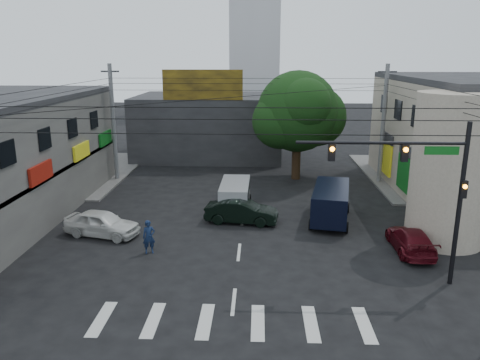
# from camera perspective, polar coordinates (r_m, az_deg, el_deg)

# --- Properties ---
(ground) EXTENTS (160.00, 160.00, 0.00)m
(ground) POSITION_cam_1_polar(r_m,az_deg,el_deg) (22.49, -0.35, -10.85)
(ground) COLOR black
(ground) RESTS_ON ground
(sidewalk_far_left) EXTENTS (16.00, 16.00, 0.15)m
(sidewalk_far_left) POSITION_cam_1_polar(r_m,az_deg,el_deg) (43.77, -23.39, 0.89)
(sidewalk_far_left) COLOR #514F4C
(sidewalk_far_left) RESTS_ON ground
(sidewalk_far_right) EXTENTS (16.00, 16.00, 0.15)m
(sidewalk_far_right) POSITION_cam_1_polar(r_m,az_deg,el_deg) (42.96, 25.65, 0.39)
(sidewalk_far_right) COLOR #514F4C
(sidewalk_far_right) RESTS_ON ground
(corner_column) EXTENTS (4.00, 4.00, 8.00)m
(corner_column) POSITION_cam_1_polar(r_m,az_deg,el_deg) (26.85, 24.24, 1.16)
(corner_column) COLOR gray
(corner_column) RESTS_ON ground
(building_far) EXTENTS (14.00, 10.00, 6.00)m
(building_far) POSITION_cam_1_polar(r_m,az_deg,el_deg) (46.99, -3.76, 6.62)
(building_far) COLOR #232326
(building_far) RESTS_ON ground
(billboard) EXTENTS (7.00, 0.30, 2.60)m
(billboard) POSITION_cam_1_polar(r_m,az_deg,el_deg) (41.70, -4.58, 11.49)
(billboard) COLOR olive
(billboard) RESTS_ON building_far
(street_tree) EXTENTS (6.40, 6.40, 8.70)m
(street_tree) POSITION_cam_1_polar(r_m,az_deg,el_deg) (37.60, 7.05, 8.26)
(street_tree) COLOR black
(street_tree) RESTS_ON ground
(traffic_gantry) EXTENTS (7.10, 0.35, 7.20)m
(traffic_gantry) POSITION_cam_1_polar(r_m,az_deg,el_deg) (21.00, 21.34, 0.25)
(traffic_gantry) COLOR black
(traffic_gantry) RESTS_ON ground
(utility_pole_far_left) EXTENTS (0.32, 0.32, 9.20)m
(utility_pole_far_left) POSITION_cam_1_polar(r_m,az_deg,el_deg) (38.35, -15.16, 6.67)
(utility_pole_far_left) COLOR #59595B
(utility_pole_far_left) RESTS_ON ground
(utility_pole_far_right) EXTENTS (0.32, 0.32, 9.20)m
(utility_pole_far_right) POSITION_cam_1_polar(r_m,az_deg,el_deg) (37.82, 17.05, 6.42)
(utility_pole_far_right) COLOR #59595B
(utility_pole_far_right) RESTS_ON ground
(dark_sedan) EXTENTS (2.69, 4.75, 1.43)m
(dark_sedan) POSITION_cam_1_polar(r_m,az_deg,el_deg) (28.17, 0.19, -3.83)
(dark_sedan) COLOR black
(dark_sedan) RESTS_ON ground
(white_compact) EXTENTS (3.77, 5.08, 1.45)m
(white_compact) POSITION_cam_1_polar(r_m,az_deg,el_deg) (27.30, -16.48, -5.08)
(white_compact) COLOR silver
(white_compact) RESTS_ON ground
(maroon_sedan) EXTENTS (1.79, 4.30, 1.24)m
(maroon_sedan) POSITION_cam_1_polar(r_m,az_deg,el_deg) (25.74, 20.08, -6.87)
(maroon_sedan) COLOR #490A12
(maroon_sedan) RESTS_ON ground
(silver_minivan) EXTENTS (4.34, 1.92, 1.85)m
(silver_minivan) POSITION_cam_1_polar(r_m,az_deg,el_deg) (30.39, -0.62, -2.01)
(silver_minivan) COLOR #A4A7AC
(silver_minivan) RESTS_ON ground
(navy_van) EXTENTS (6.05, 3.99, 2.12)m
(navy_van) POSITION_cam_1_polar(r_m,az_deg,el_deg) (28.89, 10.99, -2.92)
(navy_van) COLOR black
(navy_van) RESTS_ON ground
(traffic_officer) EXTENTS (0.88, 0.80, 1.74)m
(traffic_officer) POSITION_cam_1_polar(r_m,az_deg,el_deg) (24.35, -11.04, -6.82)
(traffic_officer) COLOR #121F3F
(traffic_officer) RESTS_ON ground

